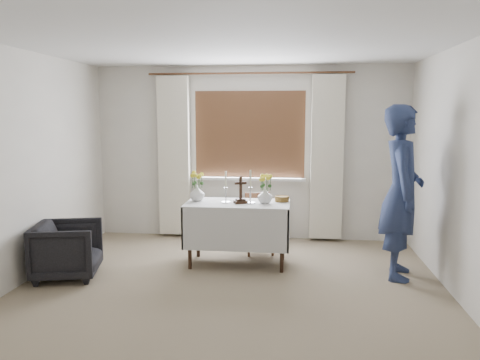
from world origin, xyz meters
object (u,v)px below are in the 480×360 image
(altar_table, at_px, (238,234))
(flower_vase_right, at_px, (265,196))
(wooden_cross, at_px, (241,190))
(person, at_px, (401,192))
(wooden_chair, at_px, (259,224))
(armchair, at_px, (67,250))
(flower_vase_left, at_px, (197,193))

(altar_table, height_order, flower_vase_right, flower_vase_right)
(wooden_cross, distance_m, flower_vase_right, 0.30)
(person, height_order, wooden_cross, person)
(wooden_chair, bearing_deg, armchair, -163.46)
(armchair, relative_size, person, 0.36)
(altar_table, bearing_deg, flower_vase_right, -0.53)
(person, xyz_separation_m, flower_vase_right, (-1.52, 0.21, -0.11))
(person, xyz_separation_m, wooden_cross, (-1.81, 0.18, -0.04))
(wooden_chair, height_order, flower_vase_right, flower_vase_right)
(altar_table, height_order, flower_vase_left, flower_vase_left)
(altar_table, distance_m, flower_vase_right, 0.57)
(person, height_order, flower_vase_right, person)
(altar_table, distance_m, person, 1.95)
(armchair, height_order, person, person)
(altar_table, xyz_separation_m, wooden_cross, (0.04, -0.03, 0.54))
(flower_vase_left, bearing_deg, wooden_cross, -9.51)
(flower_vase_left, bearing_deg, altar_table, -6.84)
(wooden_cross, xyz_separation_m, flower_vase_right, (0.29, 0.03, -0.07))
(armchair, distance_m, flower_vase_right, 2.32)
(flower_vase_left, xyz_separation_m, flower_vase_right, (0.83, -0.06, -0.00))
(wooden_chair, xyz_separation_m, person, (1.63, -0.71, 0.57))
(wooden_cross, distance_m, flower_vase_left, 0.56)
(person, bearing_deg, flower_vase_left, 92.13)
(flower_vase_right, bearing_deg, wooden_chair, 101.88)
(flower_vase_left, height_order, flower_vase_right, flower_vase_left)
(wooden_cross, bearing_deg, flower_vase_left, 146.53)
(flower_vase_right, bearing_deg, armchair, -162.80)
(wooden_chair, relative_size, armchair, 1.14)
(person, relative_size, wooden_cross, 5.92)
(altar_table, distance_m, flower_vase_left, 0.70)
(altar_table, xyz_separation_m, flower_vase_left, (-0.51, 0.06, 0.48))
(armchair, xyz_separation_m, flower_vase_right, (2.16, 0.67, 0.54))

